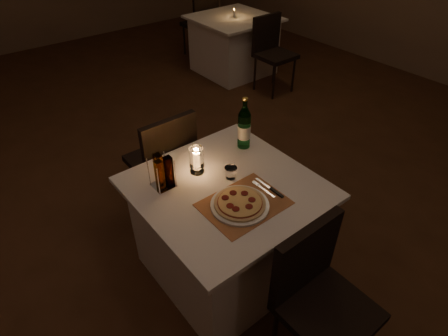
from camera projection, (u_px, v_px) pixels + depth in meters
floor at (214, 232)px, 2.89m from camera, size 8.00×10.00×0.02m
main_table at (226, 230)px, 2.39m from camera, size 1.00×1.00×0.74m
chair_near at (317, 289)px, 1.84m from camera, size 0.42×0.42×0.90m
chair_far at (165, 157)px, 2.73m from camera, size 0.42×0.42×0.90m
placemat at (244, 204)px, 2.04m from camera, size 0.45×0.34×0.00m
plate at (240, 205)px, 2.02m from camera, size 0.32×0.32×0.01m
pizza at (240, 203)px, 2.01m from camera, size 0.28×0.28×0.02m
fork at (262, 188)px, 2.14m from camera, size 0.02×0.18×0.00m
knife at (274, 191)px, 2.12m from camera, size 0.02×0.22×0.01m
tumbler at (231, 173)px, 2.21m from camera, size 0.07×0.07×0.07m
water_bottle at (244, 128)px, 2.41m from camera, size 0.08×0.08×0.35m
hurricane_candle at (197, 158)px, 2.21m from camera, size 0.09×0.09×0.17m
cruet_caddy at (163, 173)px, 2.10m from camera, size 0.12×0.12×0.21m
neighbor_table_right at (234, 45)px, 5.10m from camera, size 1.00×1.00×0.74m
neighbor_chair_ra at (271, 46)px, 4.55m from camera, size 0.42×0.42×0.90m
neighbor_chair_rb at (202, 20)px, 5.44m from camera, size 0.42×0.42×0.90m
neighbor_candle_right at (234, 13)px, 4.85m from camera, size 0.03×0.03×0.11m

